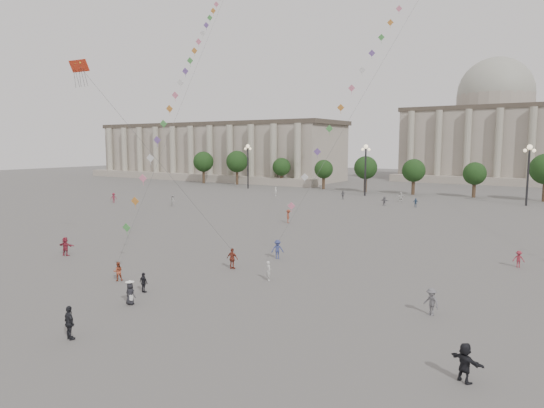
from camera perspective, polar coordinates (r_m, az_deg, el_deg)
The scene contains 28 objects.
ground at distance 35.74m, azimuth -9.96°, elevation -10.50°, with size 360.00×360.00×0.00m, color #565451.
hall_west at distance 154.20m, azimuth -6.74°, elevation 6.17°, with size 84.00×26.22×17.20m.
hall_central at distance 155.88m, azimuth 24.54°, elevation 7.73°, with size 48.30×34.30×35.50m.
tree_row at distance 105.61m, azimuth 20.16°, elevation 3.75°, with size 137.12×5.12×8.00m.
lamp_post_far_west at distance 116.96m, azimuth -2.86°, elevation 5.41°, with size 2.00×0.90×10.65m.
lamp_post_mid_west at distance 102.37m, azimuth 10.95°, elevation 5.06°, with size 2.00×0.90×10.65m.
lamp_post_mid_east at distance 95.29m, azimuth 27.96°, elevation 4.22°, with size 2.00×0.90×10.65m.
person_crowd_0 at distance 86.31m, azimuth 16.53°, elevation 0.16°, with size 0.91×0.38×1.55m, color #334F73.
person_crowd_1 at distance 85.97m, azimuth -11.58°, elevation 0.39°, with size 0.92×0.71×1.88m, color #B2B3AE.
person_crowd_2 at distance 93.54m, azimuth -18.13°, elevation 0.70°, with size 1.18×0.68×1.82m, color maroon.
person_crowd_3 at distance 24.61m, azimuth 21.75°, elevation -16.94°, with size 1.71×0.54×1.84m, color black.
person_crowd_4 at distance 93.15m, azimuth 14.89°, elevation 0.79°, with size 1.71×0.54×1.84m, color silver.
person_crowd_6 at distance 32.64m, azimuth 18.22°, elevation -10.86°, with size 1.13×0.65×1.75m, color #5E5D62.
person_crowd_8 at distance 47.73m, azimuth 27.02°, elevation -5.79°, with size 0.96×0.55×1.48m, color maroon.
person_crowd_10 at distance 100.86m, azimuth 0.45°, elevation 1.48°, with size 0.66×0.43×1.81m, color silver.
person_crowd_12 at distance 87.04m, azimuth 13.08°, elevation 0.34°, with size 1.50×0.48×1.61m, color slate.
person_crowd_13 at distance 38.64m, azimuth -0.39°, elevation -7.85°, with size 0.57×0.37×1.55m, color beige.
person_crowd_16 at distance 95.61m, azimuth 8.32°, elevation 1.05°, with size 0.97×0.40×1.65m, color #595A5E.
person_crowd_17 at distance 66.18m, azimuth 1.95°, elevation -1.45°, with size 1.20×0.69×1.86m, color brown.
tourist_0 at distance 42.18m, azimuth -4.68°, elevation -6.42°, with size 1.06×0.44×1.81m, color maroon.
tourist_1 at distance 29.59m, azimuth -22.72°, elevation -12.77°, with size 1.12×0.47×1.92m, color black.
tourist_2 at distance 51.00m, azimuth -23.13°, elevation -4.60°, with size 1.69×0.54×1.82m, color maroon.
tourist_4 at distance 36.79m, azimuth -14.86°, elevation -8.92°, with size 0.87×0.36×1.48m, color black.
kite_flyer_0 at distance 40.39m, azimuth -17.66°, elevation -7.56°, with size 0.73×0.57×1.51m, color #A0462B.
kite_flyer_1 at distance 45.71m, azimuth 0.65°, elevation -5.35°, with size 1.16×0.67×1.80m, color navy.
hat_person at distance 34.37m, azimuth -16.35°, elevation -9.98°, with size 0.79×0.60×1.69m.
dragon_kite at distance 49.18m, azimuth -21.49°, elevation 13.89°, with size 8.40×2.26×22.13m.
kite_train_west at distance 64.81m, azimuth -8.19°, elevation 18.69°, with size 21.40×43.80×64.26m.
Camera 1 is at (23.34, -24.86, 10.73)m, focal length 32.00 mm.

